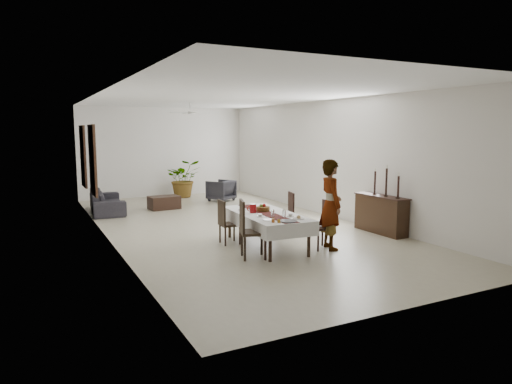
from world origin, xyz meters
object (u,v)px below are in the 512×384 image
object	(u,v)px
woman	(331,205)
dining_table_top	(266,215)
sideboard_body	(381,215)
sofa	(107,201)
red_pitcher	(253,208)

from	to	relation	value
woman	dining_table_top	bearing A→B (deg)	68.02
dining_table_top	sideboard_body	xyz separation A→B (m)	(2.98, -0.09, -0.24)
woman	sofa	bearing A→B (deg)	41.08
dining_table_top	sideboard_body	bearing A→B (deg)	1.20
sideboard_body	sofa	distance (m)	7.76
dining_table_top	woman	bearing A→B (deg)	-32.60
dining_table_top	red_pitcher	bearing A→B (deg)	149.04
sideboard_body	woman	bearing A→B (deg)	-160.93
red_pitcher	woman	world-z (taller)	woman
sideboard_body	sofa	bearing A→B (deg)	132.48
woman	sofa	xyz separation A→B (m)	(-3.32, 6.39, -0.58)
red_pitcher	sofa	xyz separation A→B (m)	(-2.03, 5.48, -0.47)
red_pitcher	dining_table_top	bearing A→B (deg)	-33.99
dining_table_top	sofa	bearing A→B (deg)	114.87
dining_table_top	sideboard_body	distance (m)	2.99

